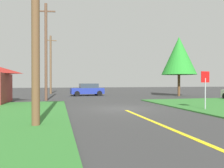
{
  "coord_description": "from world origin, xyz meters",
  "views": [
    {
      "loc": [
        -4.17,
        -14.31,
        1.8
      ],
      "look_at": [
        -0.18,
        2.06,
        1.66
      ],
      "focal_mm": 35.09,
      "sensor_mm": 36.0,
      "label": 1
    }
  ],
  "objects_px": {
    "car_approaching_junction": "(88,90)",
    "utility_pole_far": "(51,64)",
    "utility_pole_near": "(35,14)",
    "stop_sign": "(205,83)",
    "oak_tree_left": "(179,56)",
    "utility_pole_mid": "(46,51)"
  },
  "relations": [
    {
      "from": "utility_pole_mid",
      "to": "utility_pole_far",
      "type": "relative_size",
      "value": 1.05
    },
    {
      "from": "car_approaching_junction",
      "to": "utility_pole_far",
      "type": "bearing_deg",
      "value": -54.75
    },
    {
      "from": "stop_sign",
      "to": "oak_tree_left",
      "type": "xyz_separation_m",
      "value": [
        5.97,
        13.19,
        3.46
      ]
    },
    {
      "from": "utility_pole_near",
      "to": "car_approaching_junction",
      "type": "bearing_deg",
      "value": 76.87
    },
    {
      "from": "stop_sign",
      "to": "oak_tree_left",
      "type": "height_order",
      "value": "oak_tree_left"
    },
    {
      "from": "car_approaching_junction",
      "to": "utility_pole_far",
      "type": "distance_m",
      "value": 8.76
    },
    {
      "from": "car_approaching_junction",
      "to": "utility_pole_near",
      "type": "relative_size",
      "value": 0.5
    },
    {
      "from": "oak_tree_left",
      "to": "utility_pole_near",
      "type": "bearing_deg",
      "value": -134.71
    },
    {
      "from": "stop_sign",
      "to": "utility_pole_near",
      "type": "distance_m",
      "value": 10.79
    },
    {
      "from": "utility_pole_mid",
      "to": "oak_tree_left",
      "type": "bearing_deg",
      "value": 10.9
    },
    {
      "from": "car_approaching_junction",
      "to": "utility_pole_far",
      "type": "xyz_separation_m",
      "value": [
        -4.94,
        6.16,
        3.8
      ]
    },
    {
      "from": "utility_pole_near",
      "to": "utility_pole_far",
      "type": "xyz_separation_m",
      "value": [
        -0.31,
        26.0,
        0.08
      ]
    },
    {
      "from": "stop_sign",
      "to": "car_approaching_junction",
      "type": "height_order",
      "value": "stop_sign"
    },
    {
      "from": "car_approaching_junction",
      "to": "utility_pole_mid",
      "type": "relative_size",
      "value": 0.47
    },
    {
      "from": "utility_pole_far",
      "to": "oak_tree_left",
      "type": "height_order",
      "value": "utility_pole_far"
    },
    {
      "from": "utility_pole_far",
      "to": "oak_tree_left",
      "type": "distance_m",
      "value": 19.05
    },
    {
      "from": "stop_sign",
      "to": "utility_pole_far",
      "type": "bearing_deg",
      "value": -77.61
    },
    {
      "from": "utility_pole_far",
      "to": "utility_pole_mid",
      "type": "bearing_deg",
      "value": -89.96
    },
    {
      "from": "utility_pole_mid",
      "to": "utility_pole_near",
      "type": "bearing_deg",
      "value": -88.65
    },
    {
      "from": "stop_sign",
      "to": "utility_pole_mid",
      "type": "relative_size",
      "value": 0.26
    },
    {
      "from": "car_approaching_junction",
      "to": "oak_tree_left",
      "type": "distance_m",
      "value": 12.72
    },
    {
      "from": "car_approaching_junction",
      "to": "utility_pole_far",
      "type": "height_order",
      "value": "utility_pole_far"
    }
  ]
}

